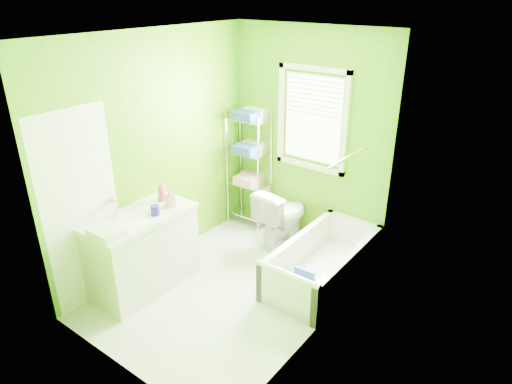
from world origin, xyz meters
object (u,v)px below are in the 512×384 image
Objects in this scene: wire_shelf_unit at (251,157)px; vanity at (142,250)px; bathtub at (322,268)px; toilet at (282,215)px.

vanity is at bearing -90.67° from wire_shelf_unit.
vanity is (-1.47, -1.22, 0.30)m from bathtub.
wire_shelf_unit reaches higher than toilet.
wire_shelf_unit is (-0.63, 0.19, 0.58)m from toilet.
bathtub is at bearing -23.16° from wire_shelf_unit.
bathtub is 0.95m from toilet.
bathtub is 1.93m from vanity.
wire_shelf_unit reaches higher than bathtub.
vanity reaches higher than bathtub.
vanity is 1.91m from wire_shelf_unit.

